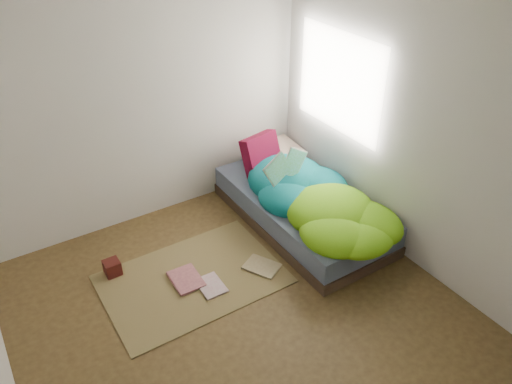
% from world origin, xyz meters
% --- Properties ---
extents(ground, '(3.50, 3.50, 0.00)m').
position_xyz_m(ground, '(0.00, 0.00, 0.00)').
color(ground, '#43311A').
rests_on(ground, ground).
extents(room_walls, '(3.54, 3.54, 2.62)m').
position_xyz_m(room_walls, '(0.01, 0.01, 1.63)').
color(room_walls, beige).
rests_on(room_walls, ground).
extents(bed, '(1.00, 2.00, 0.34)m').
position_xyz_m(bed, '(1.22, 0.72, 0.17)').
color(bed, '#35291D').
rests_on(bed, ground).
extents(duvet, '(0.96, 1.84, 0.34)m').
position_xyz_m(duvet, '(1.22, 0.50, 0.51)').
color(duvet, '#07546E').
rests_on(duvet, bed).
extents(rug, '(1.60, 1.10, 0.01)m').
position_xyz_m(rug, '(-0.15, 0.55, 0.01)').
color(rug, brown).
rests_on(rug, ground).
extents(pillow_floral, '(0.64, 0.44, 0.14)m').
position_xyz_m(pillow_floral, '(1.40, 1.51, 0.41)').
color(pillow_floral, beige).
rests_on(pillow_floral, bed).
extents(pillow_magenta, '(0.45, 0.22, 0.44)m').
position_xyz_m(pillow_magenta, '(1.13, 1.36, 0.56)').
color(pillow_magenta, '#4C051C').
rests_on(pillow_magenta, bed).
extents(open_book, '(0.45, 0.14, 0.27)m').
position_xyz_m(open_book, '(1.05, 0.79, 0.82)').
color(open_book, '#2B8631').
rests_on(open_book, duvet).
extents(wooden_box, '(0.14, 0.14, 0.14)m').
position_xyz_m(wooden_box, '(-0.74, 1.01, 0.08)').
color(wooden_box, '#350F0C').
rests_on(wooden_box, rug).
extents(floor_book_a, '(0.22, 0.30, 0.02)m').
position_xyz_m(floor_book_a, '(-0.17, 0.37, 0.02)').
color(floor_book_a, silver).
rests_on(floor_book_a, rug).
extents(floor_book_b, '(0.27, 0.35, 0.03)m').
position_xyz_m(floor_book_b, '(-0.34, 0.56, 0.03)').
color(floor_book_b, '#BD6D72').
rests_on(floor_book_b, rug).
extents(floor_book_c, '(0.36, 0.39, 0.02)m').
position_xyz_m(floor_book_c, '(0.36, 0.28, 0.02)').
color(floor_book_c, tan).
rests_on(floor_book_c, rug).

